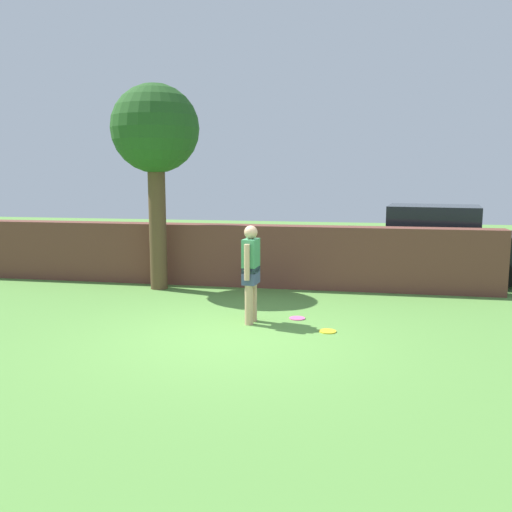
% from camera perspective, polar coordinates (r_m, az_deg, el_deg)
% --- Properties ---
extents(ground_plane, '(40.00, 40.00, 0.00)m').
position_cam_1_polar(ground_plane, '(8.49, -2.49, -8.30)').
color(ground_plane, '#568C3D').
extents(brick_wall, '(12.56, 0.50, 1.34)m').
position_cam_1_polar(brick_wall, '(12.33, -5.26, 0.18)').
color(brick_wall, brown).
rests_on(brick_wall, ground).
extents(tree, '(1.82, 1.82, 4.28)m').
position_cam_1_polar(tree, '(11.88, -10.34, 12.26)').
color(tree, brown).
rests_on(tree, ground).
extents(person, '(0.25, 0.54, 1.62)m').
position_cam_1_polar(person, '(9.05, -0.53, -1.39)').
color(person, tan).
rests_on(person, ground).
extents(car, '(4.40, 2.37, 1.72)m').
position_cam_1_polar(car, '(13.44, 17.70, 1.33)').
color(car, black).
rests_on(car, ground).
extents(frisbee_pink, '(0.27, 0.27, 0.02)m').
position_cam_1_polar(frisbee_pink, '(9.51, 4.26, -6.41)').
color(frisbee_pink, pink).
rests_on(frisbee_pink, ground).
extents(frisbee_yellow, '(0.27, 0.27, 0.02)m').
position_cam_1_polar(frisbee_yellow, '(8.80, 7.39, -7.69)').
color(frisbee_yellow, yellow).
rests_on(frisbee_yellow, ground).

